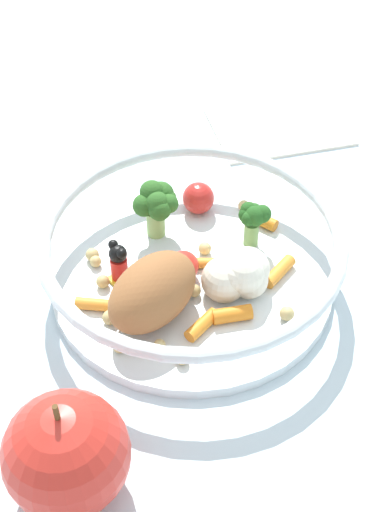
# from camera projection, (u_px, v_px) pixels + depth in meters

# --- Properties ---
(ground_plane) EXTENTS (2.40, 2.40, 0.00)m
(ground_plane) POSITION_uv_depth(u_px,v_px,m) (191.00, 298.00, 0.58)
(ground_plane) COLOR silver
(food_container) EXTENTS (0.25, 0.25, 0.06)m
(food_container) POSITION_uv_depth(u_px,v_px,m) (193.00, 260.00, 0.57)
(food_container) COLOR white
(food_container) RESTS_ON ground_plane
(loose_apple) EXTENTS (0.08, 0.08, 0.09)m
(loose_apple) POSITION_uv_depth(u_px,v_px,m) (66.00, 454.00, 0.43)
(loose_apple) COLOR red
(loose_apple) RESTS_ON ground_plane
(folded_napkin) EXTENTS (0.13, 0.16, 0.01)m
(folded_napkin) POSITION_uv_depth(u_px,v_px,m) (279.00, 125.00, 0.75)
(folded_napkin) COLOR silver
(folded_napkin) RESTS_ON ground_plane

